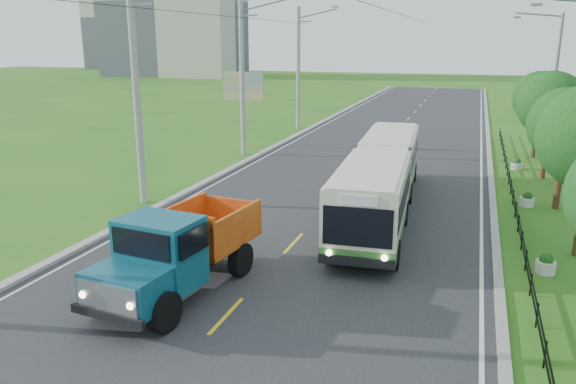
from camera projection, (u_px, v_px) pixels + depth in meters
The scene contains 23 objects.
ground at pixel (226, 316), 15.38m from camera, with size 240.00×240.00×0.00m, color #246417.
road at pixel (365, 166), 33.70m from camera, with size 14.00×120.00×0.02m, color #28282B.
curb_left at pixel (254, 157), 35.88m from camera, with size 0.40×120.00×0.15m, color #9E9E99.
curb_right at pixel (491, 174), 31.51m from camera, with size 0.30×120.00×0.10m, color #9E9E99.
edge_line_left at pixel (262, 159), 35.72m from camera, with size 0.12×120.00×0.00m, color silver.
edge_line_right at pixel (481, 174), 31.67m from camera, with size 0.12×120.00×0.00m, color silver.
centre_dash at pixel (226, 315), 15.38m from camera, with size 0.12×2.20×0.00m, color yellow.
railing_right at pixel (513, 199), 25.69m from camera, with size 0.04×40.00×0.60m, color black.
pole_near at pixel (137, 92), 24.81m from camera, with size 3.51×0.32×10.00m.
pole_mid at pixel (243, 76), 35.80m from camera, with size 3.51×0.32×10.00m.
pole_far at pixel (299, 68), 46.79m from camera, with size 3.51×0.32×10.00m.
tree_fourth at pixel (566, 129), 24.39m from camera, with size 3.24×3.31×5.40m.
tree_fifth at pixel (551, 108), 29.82m from camera, with size 3.48×3.52×5.80m.
tree_back at pixel (540, 100), 35.36m from camera, with size 3.30×3.36×5.50m.
streetlight_far at pixel (553, 79), 36.50m from camera, with size 3.02×0.20×9.07m.
planter_near at pixel (546, 265), 18.18m from camera, with size 0.64×0.64×0.67m.
planter_mid at pixel (527, 200), 25.51m from camera, with size 0.64×0.64×0.67m.
planter_far at pixel (517, 164), 32.84m from camera, with size 0.64×0.64×0.67m.
billboard_left at pixel (243, 91), 39.25m from camera, with size 3.00×0.20×5.20m.
apartment_near at pixel (172, 2), 115.22m from camera, with size 28.00×14.00×30.00m, color #B7B2A3.
apartment_far at pixel (136, 18), 146.26m from camera, with size 24.00×14.00×26.00m, color #B7B2A3.
bus at pixel (382, 175), 24.09m from camera, with size 3.30×15.03×2.88m.
dump_truck at pixel (178, 246), 16.49m from camera, with size 2.98×6.34×2.57m.
Camera 1 is at (6.01, -12.71, 7.32)m, focal length 35.00 mm.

